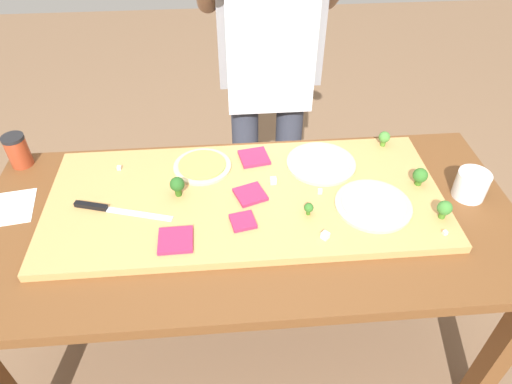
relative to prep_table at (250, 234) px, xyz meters
name	(u,v)px	position (x,y,z in m)	size (l,w,h in m)	color
ground_plane	(251,338)	(0.00, 0.00, -0.66)	(8.00, 8.00, 0.00)	brown
prep_table	(250,234)	(0.00, 0.00, 0.00)	(1.75, 0.80, 0.75)	brown
cutting_board	(245,198)	(-0.01, 0.07, 0.11)	(1.30, 0.57, 0.03)	tan
chefs_knife	(109,209)	(-0.45, 0.03, 0.13)	(0.32, 0.11, 0.02)	#B7BABF
pizza_whole_cheese_artichoke	(373,205)	(0.40, -0.02, 0.13)	(0.25, 0.25, 0.02)	beige
pizza_whole_pesto_green	(202,166)	(-0.15, 0.22, 0.13)	(0.20, 0.20, 0.02)	beige
pizza_whole_white_garlic	(321,163)	(0.27, 0.21, 0.13)	(0.25, 0.25, 0.02)	beige
pizza_slice_center	(250,194)	(0.01, 0.06, 0.13)	(0.09, 0.09, 0.01)	#9E234C
pizza_slice_near_right	(254,157)	(0.03, 0.26, 0.13)	(0.10, 0.10, 0.01)	#9E234C
pizza_slice_near_left	(243,221)	(-0.03, -0.06, 0.13)	(0.07, 0.07, 0.01)	#9E234C
pizza_slice_far_right	(176,240)	(-0.23, -0.12, 0.13)	(0.10, 0.10, 0.01)	#9E234C
broccoli_floret_back_mid	(384,138)	(0.52, 0.30, 0.16)	(0.04, 0.04, 0.06)	#487A23
broccoli_floret_front_right	(445,209)	(0.60, -0.09, 0.16)	(0.05, 0.05, 0.06)	#3F7220
broccoli_floret_back_right	(177,185)	(-0.23, 0.08, 0.17)	(0.05, 0.05, 0.07)	#2C5915
broccoli_floret_back_left	(420,176)	(0.58, 0.07, 0.16)	(0.05, 0.05, 0.06)	#366618
broccoli_floret_center_right	(309,208)	(0.18, -0.04, 0.15)	(0.03, 0.03, 0.04)	#366618
cheese_crumble_a	(325,236)	(0.21, -0.15, 0.13)	(0.02, 0.02, 0.02)	white
cheese_crumble_b	(445,233)	(0.58, -0.16, 0.13)	(0.01, 0.01, 0.01)	silver
cheese_crumble_c	(273,181)	(0.09, 0.12, 0.13)	(0.02, 0.02, 0.02)	silver
cheese_crumble_d	(119,168)	(-0.45, 0.24, 0.13)	(0.01, 0.01, 0.01)	silver
cheese_crumble_e	(320,191)	(0.24, 0.06, 0.13)	(0.01, 0.01, 0.01)	white
flour_cup	(471,186)	(0.74, 0.03, 0.14)	(0.11, 0.11, 0.09)	white
sauce_jar	(18,151)	(-0.81, 0.33, 0.16)	(0.08, 0.08, 0.12)	#99381E
recipe_note	(13,207)	(-0.78, 0.10, 0.10)	(0.13, 0.17, 0.00)	white
cook_center	(269,54)	(0.12, 0.65, 0.34)	(0.54, 0.39, 1.67)	#333847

